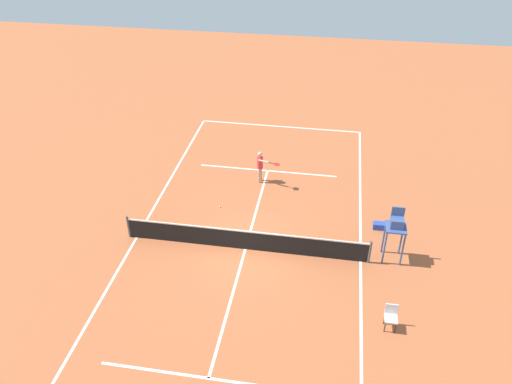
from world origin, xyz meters
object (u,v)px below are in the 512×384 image
Objects in this scene: tennis_ball at (220,207)px; equipment_bag at (382,226)px; player_serving at (261,164)px; courtside_chair_near at (391,316)px; umpire_chair at (396,227)px.

tennis_ball is 0.09× the size of equipment_bag.
player_serving is 10.41m from courtside_chair_near.
equipment_bag is at bearing 176.70° from tennis_ball.
courtside_chair_near is at bearing 140.83° from tennis_ball.
player_serving is 6.60m from equipment_bag.
umpire_chair is (-7.66, 2.34, 1.57)m from tennis_ball.
player_serving reaches higher than equipment_bag.
courtside_chair_near is at bearing 50.48° from player_serving.
equipment_bag reaches higher than tennis_ball.
umpire_chair reaches higher than courtside_chair_near.
player_serving is at bearing -121.41° from tennis_ball.
tennis_ball is at bearing -3.30° from equipment_bag.
equipment_bag is at bearing -81.69° from umpire_chair.
equipment_bag is (-7.38, 0.43, 0.12)m from tennis_ball.
umpire_chair is 2.42m from equipment_bag.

